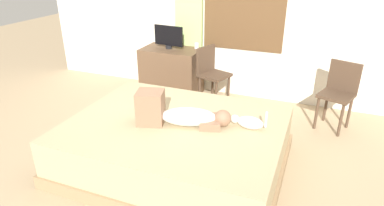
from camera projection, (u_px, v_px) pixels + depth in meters
ground_plane at (166, 166)px, 3.58m from camera, size 16.00×16.00×0.00m
back_wall_with_window at (230, 0)px, 4.89m from camera, size 6.40×0.14×2.90m
bed at (176, 144)px, 3.49m from camera, size 2.21×1.76×0.51m
person_lying at (179, 114)px, 3.31m from camera, size 0.93×0.48×0.34m
cat at (248, 122)px, 3.25m from camera, size 0.36×0.12×0.21m
desk at (172, 71)px, 5.27m from camera, size 0.90×0.56×0.74m
tv_monitor at (169, 37)px, 5.05m from camera, size 0.48×0.10×0.35m
cup at (197, 46)px, 5.11m from camera, size 0.07×0.07×0.09m
chair_by_desk at (211, 71)px, 4.87m from camera, size 0.49×0.49×0.86m
chair_spare at (339, 90)px, 4.19m from camera, size 0.49×0.49×0.86m
curtain_left at (189, 18)px, 5.11m from camera, size 0.44×0.06×2.34m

